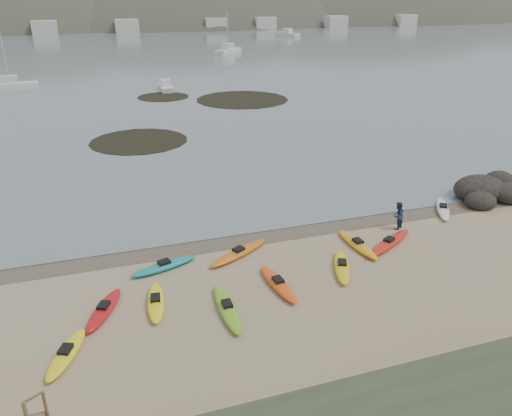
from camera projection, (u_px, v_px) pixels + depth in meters
name	position (u px, v px, depth m)	size (l,w,h in m)	color
ground	(256.00, 233.00, 27.41)	(600.00, 600.00, 0.00)	tan
wet_sand	(258.00, 235.00, 27.15)	(60.00, 60.00, 0.00)	brown
water	(93.00, 13.00, 288.27)	(1200.00, 1200.00, 0.00)	slate
kayaks	(272.00, 269.00, 23.53)	(23.42, 9.82, 0.34)	#7ABB25
person_east	(398.00, 216.00, 27.61)	(0.77, 0.60, 1.59)	navy
rock_cluster	(489.00, 194.00, 32.05)	(5.22, 3.83, 1.73)	black
kelp_mats	(202.00, 109.00, 55.78)	(23.81, 26.69, 0.04)	black
moored_boats	(133.00, 51.00, 103.64)	(90.30, 80.61, 1.30)	silver
far_hills	(201.00, 62.00, 213.81)	(550.00, 135.00, 80.00)	#384235
far_town	(127.00, 26.00, 154.42)	(199.00, 5.00, 4.00)	beige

